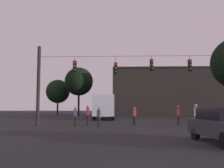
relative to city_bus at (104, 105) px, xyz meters
name	(u,v)px	position (x,y,z in m)	size (l,w,h in m)	color
ground_plane	(129,121)	(3.20, -5.07, -1.87)	(168.00, 168.00, 0.00)	black
overhead_signal_span	(132,80)	(3.24, -13.39, 1.92)	(15.72, 0.44, 6.65)	black
city_bus	(104,105)	(0.00, 0.00, 0.00)	(3.14, 11.13, 3.00)	#B7BCC6
pedestrian_crossing_left	(196,114)	(7.82, -15.37, -0.84)	(0.33, 0.41, 1.79)	black
pedestrian_crossing_center	(88,114)	(-0.59, -11.62, -0.90)	(0.24, 0.36, 1.71)	black
pedestrian_crossing_right	(178,114)	(7.27, -11.98, -0.90)	(0.30, 0.40, 1.70)	black
pedestrian_near_bus	(99,116)	(0.66, -14.45, -1.00)	(0.34, 0.42, 1.54)	black
pedestrian_trailing	(134,115)	(3.52, -11.72, -1.01)	(0.33, 0.41, 1.53)	black
pedestrian_far_side	(75,115)	(-1.49, -12.86, -0.97)	(0.28, 0.39, 1.59)	black
corner_building	(162,93)	(10.22, 15.08, 2.35)	(18.67, 12.70, 8.43)	black
tree_behind_building	(79,82)	(-5.64, 13.15, 4.47)	(5.31, 5.31, 9.01)	black
tree_right_far	(58,91)	(-10.44, 16.49, 2.84)	(4.73, 4.73, 7.08)	#2D2116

